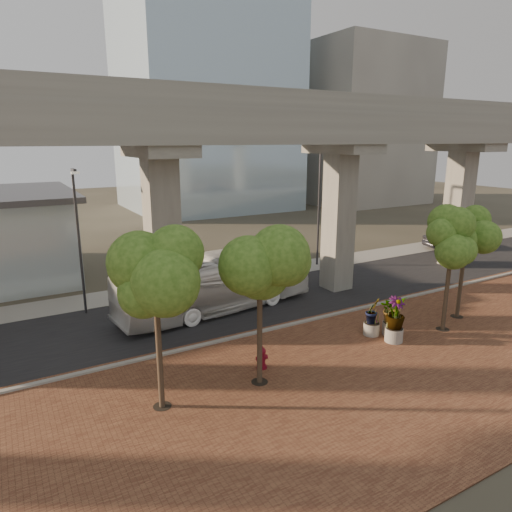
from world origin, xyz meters
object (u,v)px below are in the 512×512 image
fire_hydrant (262,358)px  parked_car (450,240)px  transit_bus (216,284)px  planter_front (392,311)px

fire_hydrant → parked_car: bearing=22.8°
fire_hydrant → transit_bus: bearing=80.4°
transit_bus → fire_hydrant: 7.63m
transit_bus → fire_hydrant: bearing=164.0°
transit_bus → parked_car: (25.72, 3.92, -0.87)m
parked_car → planter_front: (-19.35, -11.53, 0.51)m
fire_hydrant → planter_front: bearing=-1.3°
transit_bus → planter_front: 9.93m
transit_bus → parked_car: size_ratio=2.44×
transit_bus → parked_car: transit_bus is taller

